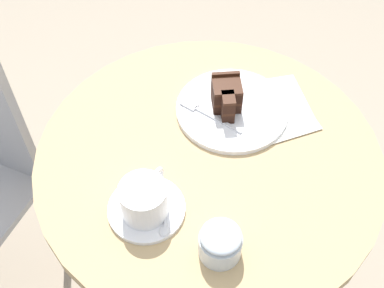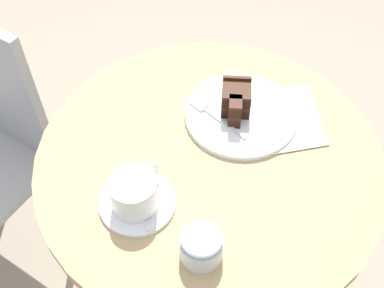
{
  "view_description": "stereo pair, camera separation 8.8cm",
  "coord_description": "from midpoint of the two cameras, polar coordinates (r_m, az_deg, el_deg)",
  "views": [
    {
      "loc": [
        -0.54,
        -0.21,
        1.48
      ],
      "look_at": [
        -0.02,
        0.03,
        0.75
      ],
      "focal_mm": 45.0,
      "sensor_mm": 36.0,
      "label": 1
    },
    {
      "loc": [
        -0.5,
        -0.29,
        1.48
      ],
      "look_at": [
        -0.02,
        0.03,
        0.75
      ],
      "focal_mm": 45.0,
      "sensor_mm": 36.0,
      "label": 2
    }
  ],
  "objects": [
    {
      "name": "cafe_table",
      "position": [
        1.06,
        4.28,
        -5.56
      ],
      "size": [
        0.69,
        0.69,
        0.71
      ],
      "color": "tan",
      "rests_on": "ground"
    },
    {
      "name": "saucer",
      "position": [
        0.89,
        -3.68,
        -7.1
      ],
      "size": [
        0.14,
        0.14,
        0.01
      ],
      "color": "white",
      "rests_on": "cafe_table"
    },
    {
      "name": "coffee_cup",
      "position": [
        0.85,
        -3.92,
        -5.9
      ],
      "size": [
        0.11,
        0.08,
        0.07
      ],
      "color": "white",
      "rests_on": "saucer"
    },
    {
      "name": "teaspoon",
      "position": [
        0.87,
        -1.65,
        -8.39
      ],
      "size": [
        0.1,
        0.05,
        0.0
      ],
      "rotation": [
        0.0,
        0.0,
        3.6
      ],
      "color": "silver",
      "rests_on": "saucer"
    },
    {
      "name": "cake_plate",
      "position": [
        1.03,
        8.1,
        3.43
      ],
      "size": [
        0.24,
        0.24,
        0.01
      ],
      "color": "white",
      "rests_on": "cafe_table"
    },
    {
      "name": "cake_slice",
      "position": [
        1.0,
        7.75,
        5.0
      ],
      "size": [
        0.1,
        0.08,
        0.07
      ],
      "rotation": [
        0.0,
        0.0,
        3.65
      ],
      "color": "black",
      "rests_on": "cake_plate"
    },
    {
      "name": "fork",
      "position": [
        1.01,
        4.83,
        3.44
      ],
      "size": [
        0.05,
        0.15,
        0.0
      ],
      "rotation": [
        0.0,
        0.0,
        1.37
      ],
      "color": "silver",
      "rests_on": "cake_plate"
    },
    {
      "name": "napkin",
      "position": [
        1.04,
        12.89,
        2.75
      ],
      "size": [
        0.24,
        0.24,
        0.0
      ],
      "rotation": [
        0.0,
        0.0,
        3.79
      ],
      "color": "silver",
      "rests_on": "cafe_table"
    },
    {
      "name": "sugar_pot",
      "position": [
        0.82,
        4.27,
        -12.09
      ],
      "size": [
        0.07,
        0.07,
        0.07
      ],
      "color": "silver",
      "rests_on": "cafe_table"
    }
  ]
}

